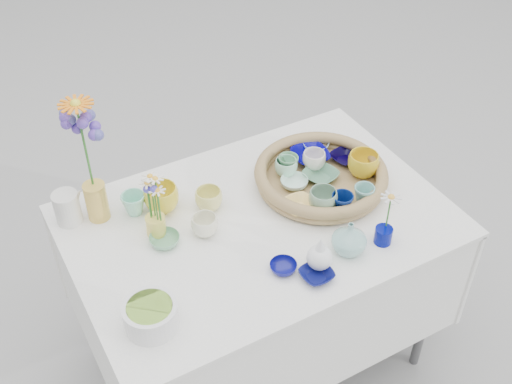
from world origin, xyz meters
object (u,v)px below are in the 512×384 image
wicker_tray (321,176)px  display_table (258,354)px  tall_vase_yellow (97,201)px  bud_vase_seafoam (349,238)px

wicker_tray → display_table: bearing=-169.9°
tall_vase_yellow → display_table: bearing=-30.5°
bud_vase_seafoam → wicker_tray: bearing=71.6°
display_table → wicker_tray: 0.85m
display_table → wicker_tray: bearing=10.1°
display_table → bud_vase_seafoam: size_ratio=10.83×
bud_vase_seafoam → tall_vase_yellow: size_ratio=0.84×
display_table → wicker_tray: (0.28, 0.05, 0.80)m
display_table → tall_vase_yellow: (-0.46, 0.27, 0.83)m
bud_vase_seafoam → tall_vase_yellow: 0.84m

